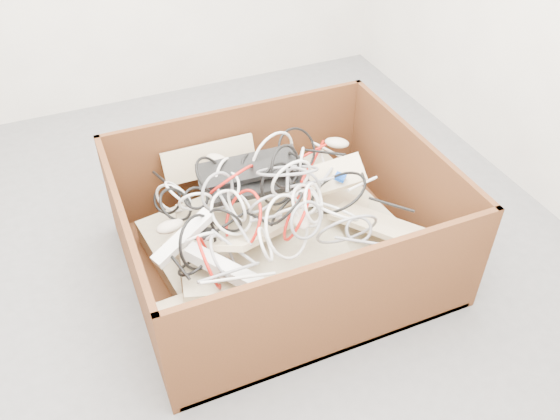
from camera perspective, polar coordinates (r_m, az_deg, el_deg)
name	(u,v)px	position (r m, az deg, el deg)	size (l,w,h in m)	color
ground	(236,237)	(2.72, -4.35, -2.69)	(3.00, 3.00, 0.00)	#565659
cardboard_box	(278,243)	(2.49, -0.22, -3.33)	(1.28, 1.07, 0.54)	#3F230F
keyboard_pile	(274,212)	(2.43, -0.63, -0.15)	(1.19, 0.94, 0.33)	#CAB58E
mice_scatter	(270,216)	(2.30, -0.98, -0.55)	(0.99, 0.85, 0.20)	#BFB09A
power_strip_left	(183,238)	(2.18, -9.60, -2.73)	(0.28, 0.05, 0.04)	white
power_strip_right	(223,268)	(2.14, -5.67, -5.73)	(0.31, 0.06, 0.04)	white
vga_plug	(340,177)	(2.47, 5.98, 3.27)	(0.04, 0.04, 0.02)	#0C42BF
cable_tangle	(265,200)	(2.28, -1.51, 0.98)	(1.01, 0.90, 0.43)	silver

